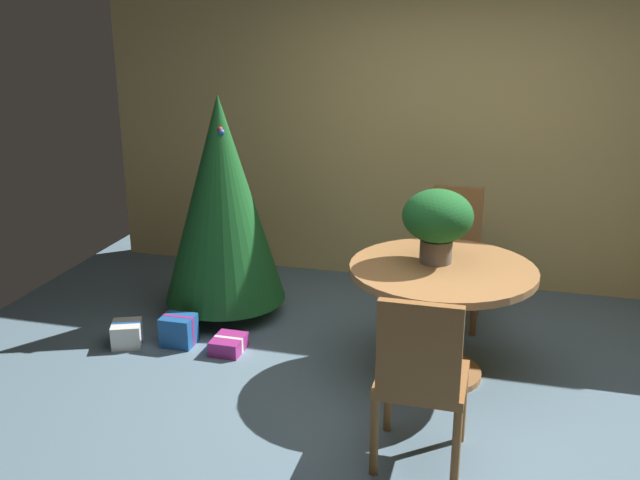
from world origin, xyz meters
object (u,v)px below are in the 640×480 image
Objects in this scene: flower_vase at (438,219)px; gift_box_blue at (179,330)px; round_dining_table at (441,298)px; gift_box_cream at (127,334)px; wooden_chair_near at (420,374)px; wooden_chair_far at (454,250)px; gift_box_purple at (229,344)px; holiday_tree at (222,200)px.

gift_box_blue is (-1.73, -0.10, -0.91)m from flower_vase.
round_dining_table is 4.28× the size of gift_box_cream.
flower_vase is at bearing 125.16° from round_dining_table.
wooden_chair_far is (0.00, 1.91, 0.02)m from wooden_chair_near.
gift_box_blue is 0.84× the size of gift_box_cream.
gift_box_purple is at bearing -1.50° from gift_box_blue.
gift_box_purple is at bearing -66.74° from holiday_tree.
round_dining_table is at bearing 0.81° from gift_box_blue.
wooden_chair_near is at bearing -42.86° from holiday_tree.
round_dining_table is 1.15× the size of wooden_chair_far.
gift_box_purple is at bearing 7.06° from gift_box_cream.
wooden_chair_far is at bearing 12.38° from holiday_tree.
gift_box_cream is (-2.08, -0.20, -0.93)m from flower_vase.
wooden_chair_far is 2.07m from gift_box_blue.
flower_vase reaches higher than gift_box_cream.
gift_box_blue is at bearing 151.58° from wooden_chair_near.
holiday_tree is 1.16m from gift_box_cream.
gift_box_cream reaches higher than gift_box_purple.
flower_vase is 2.06× the size of gift_box_blue.
wooden_chair_near is at bearing -34.10° from gift_box_purple.
round_dining_table is at bearing -54.84° from flower_vase.
round_dining_table is 4.63× the size of gift_box_purple.
wooden_chair_near is 4.27× the size of gift_box_blue.
round_dining_table is at bearing 1.42° from gift_box_purple.
wooden_chair_far is (0.05, 0.84, -0.47)m from flower_vase.
gift_box_purple is (-1.36, -0.11, -0.96)m from flower_vase.
gift_box_blue is (-0.37, 0.01, 0.05)m from gift_box_purple.
holiday_tree is 6.26× the size of gift_box_cream.
gift_box_cream is (-2.13, -1.04, -0.46)m from wooden_chair_far.
round_dining_table reaches higher than gift_box_cream.
wooden_chair_far reaches higher than wooden_chair_near.
wooden_chair_near is 0.57× the size of holiday_tree.
flower_vase is at bearing -16.50° from holiday_tree.
gift_box_purple is at bearing -145.93° from wooden_chair_far.
holiday_tree is at bearing 161.59° from round_dining_table.
holiday_tree is (-1.67, 0.55, 0.37)m from round_dining_table.
wooden_chair_near is 3.57× the size of gift_box_cream.
gift_box_purple is 0.38m from gift_box_blue.
gift_box_blue is at bearing 15.93° from gift_box_cream.
round_dining_table is at bearing 90.00° from wooden_chair_near.
gift_box_blue reaches higher than gift_box_cream.
holiday_tree reaches higher than gift_box_blue.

